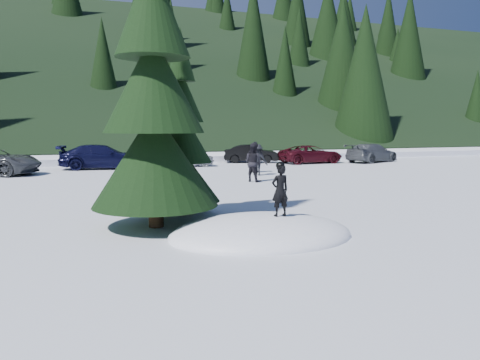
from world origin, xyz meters
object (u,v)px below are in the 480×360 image
object	(u,v)px
car_5	(251,154)
car_3	(103,157)
child_skier	(280,190)
adult_1	(255,157)
car_4	(186,157)
car_7	(372,153)
car_6	(311,154)
adult_2	(257,160)
spruce_short	(181,143)
spruce_tall	(154,97)
adult_0	(253,162)

from	to	relation	value
car_5	car_3	bearing A→B (deg)	118.47
child_skier	car_5	distance (m)	22.25
adult_1	car_4	size ratio (longest dim) A/B	0.48
car_7	car_6	bearing A→B (deg)	60.61
adult_2	car_3	size ratio (longest dim) A/B	0.32
car_4	car_7	distance (m)	13.46
spruce_short	car_4	xyz separation A→B (m)	(3.82, 16.14, -1.50)
spruce_tall	car_4	bearing A→B (deg)	74.64
adult_1	car_3	bearing A→B (deg)	3.37
adult_0	car_6	bearing A→B (deg)	-75.60
spruce_tall	adult_1	xyz separation A→B (m)	(7.58, 12.39, -2.46)
car_6	car_7	world-z (taller)	car_7
car_3	car_5	size ratio (longest dim) A/B	1.32
car_4	car_5	bearing A→B (deg)	-64.92
spruce_short	adult_0	size ratio (longest dim) A/B	2.98
adult_2	car_3	bearing A→B (deg)	-22.38
car_7	adult_1	bearing A→B (deg)	89.64
adult_2	car_5	xyz separation A→B (m)	(2.76, 8.16, -0.19)
child_skier	car_7	world-z (taller)	child_skier
spruce_tall	car_7	xyz separation A→B (m)	(18.25, 16.65, -2.65)
adult_2	car_6	world-z (taller)	adult_2
spruce_short	car_6	world-z (taller)	spruce_short
spruce_tall	car_5	bearing A→B (deg)	62.59
spruce_tall	adult_0	world-z (taller)	spruce_tall
adult_0	adult_2	xyz separation A→B (m)	(1.20, 2.50, -0.08)
spruce_tall	child_skier	world-z (taller)	spruce_tall
adult_2	car_3	distance (m)	9.96
adult_2	car_7	size ratio (longest dim) A/B	0.36
car_5	car_4	bearing A→B (deg)	126.41
child_skier	car_6	size ratio (longest dim) A/B	0.27
adult_1	car_3	size ratio (longest dim) A/B	0.34
car_7	spruce_tall	bearing A→B (deg)	110.26
spruce_tall	adult_2	world-z (taller)	spruce_tall
car_4	adult_0	bearing A→B (deg)	-164.75
car_7	car_3	bearing A→B (deg)	65.30
car_5	adult_0	bearing A→B (deg)	179.36
child_skier	car_6	bearing A→B (deg)	-125.42
adult_2	spruce_short	bearing A→B (deg)	76.28
adult_0	adult_2	bearing A→B (deg)	-60.15
spruce_tall	adult_0	bearing A→B (deg)	54.82
adult_0	car_7	size ratio (longest dim) A/B	0.39
spruce_tall	child_skier	bearing A→B (deg)	-37.24
car_3	car_4	world-z (taller)	car_3
spruce_tall	car_6	distance (m)	22.14
child_skier	car_6	world-z (taller)	child_skier
adult_1	car_3	world-z (taller)	adult_1
adult_0	adult_1	bearing A→B (deg)	-57.12
spruce_short	adult_1	world-z (taller)	spruce_short
spruce_short	child_skier	bearing A→B (deg)	-64.65
spruce_tall	adult_1	distance (m)	14.73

